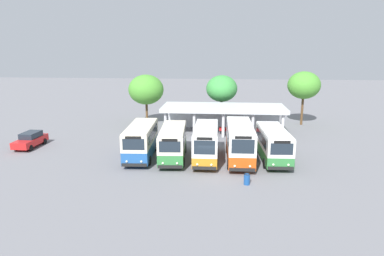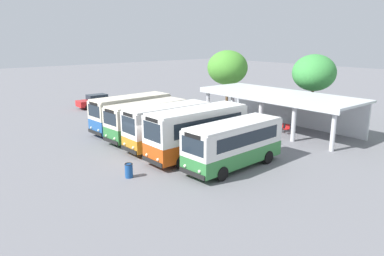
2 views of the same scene
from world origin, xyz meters
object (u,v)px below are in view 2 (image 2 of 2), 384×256
at_px(city_bus_nearest_orange, 131,112).
at_px(waiting_chair_fifth_seat, 287,128).
at_px(parked_car_flank, 96,101).
at_px(waiting_chair_fourth_seat, 281,127).
at_px(waiting_chair_end_by_column, 263,123).
at_px(city_bus_fourth_amber, 198,131).
at_px(city_bus_second_in_row, 147,119).
at_px(litter_bin_apron, 129,170).
at_px(city_bus_fifth_blue, 234,143).
at_px(city_bus_middle_cream, 169,125).
at_px(waiting_chair_middle_seat, 274,126).
at_px(waiting_chair_second_from_end, 269,124).

bearing_deg(city_bus_nearest_orange, waiting_chair_fifth_seat, 45.98).
xyz_separation_m(parked_car_flank, waiting_chair_fourth_seat, (21.80, 7.55, -0.31)).
distance_m(waiting_chair_end_by_column, waiting_chair_fifth_seat, 2.70).
bearing_deg(city_bus_fourth_amber, waiting_chair_end_by_column, 103.51).
bearing_deg(city_bus_second_in_row, litter_bin_apron, -40.54).
bearing_deg(litter_bin_apron, city_bus_second_in_row, 139.46).
bearing_deg(city_bus_nearest_orange, city_bus_fifth_blue, 0.96).
relative_size(city_bus_middle_cream, waiting_chair_fifth_seat, 8.39).
bearing_deg(parked_car_flank, city_bus_fifth_blue, -5.14).
bearing_deg(city_bus_fifth_blue, waiting_chair_middle_seat, 113.52).
bearing_deg(city_bus_middle_cream, litter_bin_apron, -58.01).
height_order(city_bus_nearest_orange, waiting_chair_end_by_column, city_bus_nearest_orange).
relative_size(city_bus_fourth_amber, waiting_chair_middle_seat, 9.28).
xyz_separation_m(city_bus_fourth_amber, city_bus_fifth_blue, (3.16, 0.40, -0.25)).
bearing_deg(waiting_chair_fifth_seat, city_bus_fifth_blue, -73.51).
xyz_separation_m(city_bus_middle_cream, city_bus_fifth_blue, (6.32, 0.65, -0.14)).
bearing_deg(waiting_chair_end_by_column, waiting_chair_middle_seat, -1.28).
height_order(waiting_chair_fourth_seat, waiting_chair_fifth_seat, same).
height_order(city_bus_fifth_blue, waiting_chair_fifth_seat, city_bus_fifth_blue).
relative_size(waiting_chair_second_from_end, waiting_chair_middle_seat, 1.00).
height_order(city_bus_fourth_amber, parked_car_flank, city_bus_fourth_amber).
relative_size(city_bus_fourth_amber, waiting_chair_fourth_seat, 9.28).
distance_m(waiting_chair_second_from_end, waiting_chair_fourth_seat, 1.35).
bearing_deg(waiting_chair_end_by_column, waiting_chair_fifth_seat, 0.35).
relative_size(waiting_chair_fourth_seat, waiting_chair_fifth_seat, 1.00).
bearing_deg(city_bus_nearest_orange, waiting_chair_middle_seat, 50.11).
distance_m(city_bus_nearest_orange, city_bus_fourth_amber, 9.48).
relative_size(city_bus_nearest_orange, city_bus_middle_cream, 1.06).
bearing_deg(city_bus_fifth_blue, waiting_chair_end_by_column, 119.74).
height_order(city_bus_nearest_orange, city_bus_fifth_blue, city_bus_nearest_orange).
bearing_deg(city_bus_fifth_blue, waiting_chair_fifth_seat, 106.49).
relative_size(city_bus_second_in_row, city_bus_middle_cream, 1.02).
bearing_deg(litter_bin_apron, waiting_chair_end_by_column, 99.81).
xyz_separation_m(city_bus_nearest_orange, waiting_chair_second_from_end, (7.69, 10.08, -1.26)).
bearing_deg(city_bus_second_in_row, parked_car_flank, 169.92).
bearing_deg(city_bus_second_in_row, city_bus_nearest_orange, 174.02).
bearing_deg(waiting_chair_end_by_column, city_bus_second_in_row, -110.40).
distance_m(waiting_chair_end_by_column, waiting_chair_middle_seat, 1.35).
height_order(waiting_chair_end_by_column, waiting_chair_second_from_end, same).
relative_size(city_bus_fourth_amber, litter_bin_apron, 8.87).
height_order(city_bus_nearest_orange, parked_car_flank, city_bus_nearest_orange).
distance_m(parked_car_flank, waiting_chair_middle_seat, 22.42).
height_order(parked_car_flank, litter_bin_apron, parked_car_flank).
xyz_separation_m(city_bus_fifth_blue, waiting_chair_second_from_end, (-4.94, 9.87, -1.17)).
relative_size(city_bus_fifth_blue, litter_bin_apron, 8.40).
relative_size(city_bus_fifth_blue, waiting_chair_second_from_end, 8.79).
bearing_deg(city_bus_nearest_orange, city_bus_middle_cream, -3.98).
height_order(city_bus_middle_cream, litter_bin_apron, city_bus_middle_cream).
relative_size(city_bus_second_in_row, waiting_chair_middle_seat, 8.58).
bearing_deg(city_bus_nearest_orange, city_bus_fourth_amber, -1.13).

